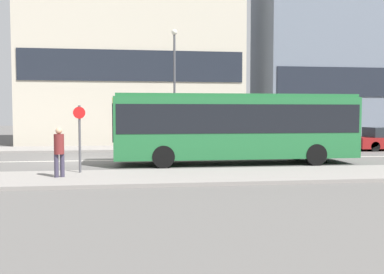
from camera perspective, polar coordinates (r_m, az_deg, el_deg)
The scene contains 11 objects.
ground_plane at distance 21.57m, azimuth -14.64°, elevation -3.09°, with size 120.00×120.00×0.00m, color #595654.
sidewalk_near at distance 15.43m, azimuth -17.44°, elevation -5.39°, with size 44.00×3.50×0.13m.
sidewalk_far at distance 27.75m, azimuth -13.09°, elevation -1.55°, with size 44.00×3.50×0.13m.
lane_centerline at distance 21.57m, azimuth -14.64°, elevation -3.08°, with size 41.80×0.16×0.01m.
apartment_block_left_tower at distance 34.13m, azimuth -7.90°, elevation 16.73°, with size 16.49×4.88×20.66m.
apartment_block_right_tower at distance 38.69m, azimuth 19.73°, elevation 12.27°, with size 14.45×6.40×17.09m.
city_bus at distance 19.74m, azimuth 5.77°, elevation 1.75°, with size 11.00×2.59×3.18m.
parked_car_0 at distance 27.13m, azimuth 15.52°, elevation -0.51°, with size 4.29×1.85×1.30m.
pedestrian_near_stop at distance 15.35m, azimuth -17.31°, elevation -1.54°, with size 0.34×0.34×1.71m.
bus_stop_sign at distance 16.29m, azimuth -14.76°, elevation 0.50°, with size 0.44×0.12×2.49m.
street_lamp at distance 27.00m, azimuth -2.35°, elevation 8.05°, with size 0.36×0.36×7.40m.
Camera 1 is at (2.60, -21.29, 2.34)m, focal length 40.00 mm.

